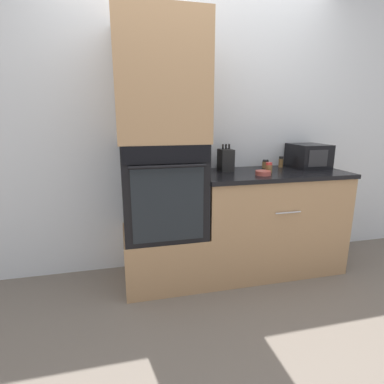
# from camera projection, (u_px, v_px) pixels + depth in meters

# --- Properties ---
(ground_plane) EXTENTS (12.00, 12.00, 0.00)m
(ground_plane) POSITION_uv_depth(u_px,v_px,m) (211.00, 292.00, 2.41)
(ground_plane) COLOR #6B6056
(wall_back) EXTENTS (8.00, 0.05, 2.50)m
(wall_back) POSITION_uv_depth(u_px,v_px,m) (193.00, 131.00, 2.71)
(wall_back) COLOR silver
(wall_back) RESTS_ON ground_plane
(oven_cabinet_base) EXTENTS (0.66, 0.60, 0.44)m
(oven_cabinet_base) POSITION_uv_depth(u_px,v_px,m) (164.00, 255.00, 2.57)
(oven_cabinet_base) COLOR #A87F56
(oven_cabinet_base) RESTS_ON ground_plane
(wall_oven) EXTENTS (0.64, 0.64, 0.74)m
(wall_oven) POSITION_uv_depth(u_px,v_px,m) (162.00, 189.00, 2.42)
(wall_oven) COLOR black
(wall_oven) RESTS_ON oven_cabinet_base
(oven_cabinet_upper) EXTENTS (0.66, 0.60, 0.89)m
(oven_cabinet_upper) POSITION_uv_depth(u_px,v_px,m) (160.00, 82.00, 2.23)
(oven_cabinet_upper) COLOR #A87F56
(oven_cabinet_upper) RESTS_ON wall_oven
(counter_unit) EXTENTS (1.29, 0.63, 0.91)m
(counter_unit) POSITION_uv_depth(u_px,v_px,m) (269.00, 221.00, 2.73)
(counter_unit) COLOR #A87F56
(counter_unit) RESTS_ON ground_plane
(microwave) EXTENTS (0.30, 0.35, 0.22)m
(microwave) POSITION_uv_depth(u_px,v_px,m) (308.00, 156.00, 2.80)
(microwave) COLOR black
(microwave) RESTS_ON counter_unit
(knife_block) EXTENTS (0.11, 0.15, 0.23)m
(knife_block) POSITION_uv_depth(u_px,v_px,m) (226.00, 160.00, 2.63)
(knife_block) COLOR black
(knife_block) RESTS_ON counter_unit
(bowl) EXTENTS (0.13, 0.13, 0.04)m
(bowl) POSITION_uv_depth(u_px,v_px,m) (263.00, 173.00, 2.45)
(bowl) COLOR #B24C42
(bowl) RESTS_ON counter_unit
(condiment_jar_near) EXTENTS (0.06, 0.06, 0.09)m
(condiment_jar_near) POSITION_uv_depth(u_px,v_px,m) (269.00, 168.00, 2.52)
(condiment_jar_near) COLOR brown
(condiment_jar_near) RESTS_ON counter_unit
(condiment_jar_mid) EXTENTS (0.04, 0.04, 0.10)m
(condiment_jar_mid) POSITION_uv_depth(u_px,v_px,m) (281.00, 162.00, 2.84)
(condiment_jar_mid) COLOR brown
(condiment_jar_mid) RESTS_ON counter_unit
(condiment_jar_far) EXTENTS (0.06, 0.06, 0.08)m
(condiment_jar_far) POSITION_uv_depth(u_px,v_px,m) (265.00, 164.00, 2.80)
(condiment_jar_far) COLOR brown
(condiment_jar_far) RESTS_ON counter_unit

